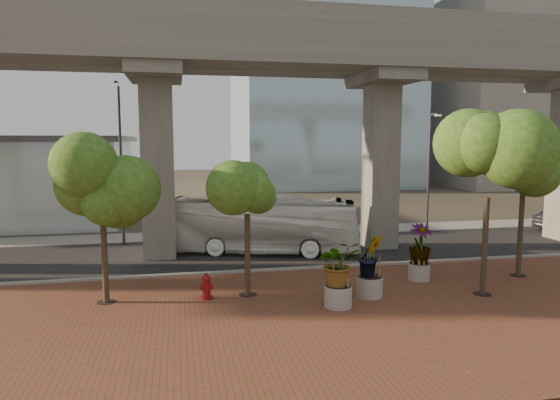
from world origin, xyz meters
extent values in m
plane|color=#352F27|center=(0.00, 0.00, 0.00)|extent=(160.00, 160.00, 0.00)
cube|color=brown|center=(0.00, -8.00, 0.03)|extent=(70.00, 13.00, 0.06)
cube|color=black|center=(0.00, 2.00, 0.02)|extent=(90.00, 8.00, 0.04)
cube|color=gray|center=(0.00, -2.00, 0.08)|extent=(70.00, 0.25, 0.16)
cube|color=gray|center=(0.00, 7.50, 0.03)|extent=(90.00, 3.00, 0.06)
cube|color=gray|center=(0.00, 0.40, 10.50)|extent=(72.00, 2.40, 1.80)
cube|color=gray|center=(0.00, 3.60, 10.50)|extent=(72.00, 2.40, 1.80)
cube|color=gray|center=(0.00, -0.70, 11.90)|extent=(72.00, 0.12, 1.00)
cube|color=gray|center=(0.00, 4.70, 11.90)|extent=(72.00, 0.12, 1.00)
cube|color=gray|center=(38.00, 36.00, 12.00)|extent=(18.00, 16.00, 24.00)
imported|color=white|center=(-0.90, 1.96, 1.49)|extent=(10.97, 5.55, 2.98)
cylinder|color=maroon|center=(-4.07, -5.50, 0.11)|extent=(0.44, 0.44, 0.10)
cylinder|color=maroon|center=(-4.07, -5.50, 0.47)|extent=(0.30, 0.30, 0.71)
sphere|color=maroon|center=(-4.07, -5.50, 0.82)|extent=(0.34, 0.34, 0.34)
cylinder|color=maroon|center=(-4.07, -5.50, 0.98)|extent=(0.10, 0.10, 0.12)
cylinder|color=maroon|center=(-4.07, -5.50, 0.53)|extent=(0.49, 0.20, 0.20)
cylinder|color=#A19A91|center=(0.50, -7.35, 0.45)|extent=(0.99, 0.99, 0.77)
imported|color=#285215|center=(0.50, -7.35, 1.66)|extent=(2.21, 2.21, 1.66)
cylinder|color=#A69F96|center=(5.00, -4.72, 0.42)|extent=(0.92, 0.92, 0.72)
imported|color=#285215|center=(5.00, -4.72, 1.62)|extent=(2.25, 2.25, 1.69)
cylinder|color=gray|center=(2.05, -6.47, 0.45)|extent=(0.99, 0.99, 0.77)
imported|color=#285215|center=(2.05, -6.47, 1.66)|extent=(2.21, 2.21, 1.66)
cylinder|color=#493B29|center=(-7.72, -5.16, 1.69)|extent=(0.22, 0.22, 3.26)
cylinder|color=black|center=(-7.72, -5.16, 0.07)|extent=(0.70, 0.70, 0.01)
cylinder|color=#493B29|center=(-2.48, -5.32, 1.63)|extent=(0.22, 0.22, 3.14)
cylinder|color=black|center=(-2.48, -5.32, 0.07)|extent=(0.70, 0.70, 0.01)
cylinder|color=#493B29|center=(6.45, -7.11, 1.95)|extent=(0.22, 0.22, 3.78)
cylinder|color=black|center=(6.45, -7.11, 0.07)|extent=(0.70, 0.70, 0.01)
cylinder|color=#493B29|center=(9.59, -5.02, 1.92)|extent=(0.22, 0.22, 3.72)
cylinder|color=black|center=(9.59, -5.02, 0.07)|extent=(0.70, 0.70, 0.01)
cylinder|color=#2D2D32|center=(-8.15, 5.50, 4.55)|extent=(0.16, 0.16, 9.02)
cube|color=#2D2D32|center=(-8.15, 4.94, 9.06)|extent=(0.17, 1.13, 0.17)
cube|color=silver|center=(-8.15, 4.37, 8.95)|extent=(0.45, 0.23, 0.14)
cylinder|color=#2D2C31|center=(11.24, 6.34, 3.85)|extent=(0.13, 0.13, 7.63)
cube|color=#2D2C31|center=(11.24, 5.86, 7.67)|extent=(0.14, 0.95, 0.14)
cube|color=silver|center=(11.24, 5.38, 7.57)|extent=(0.38, 0.19, 0.11)
camera|label=1|loc=(-5.04, -23.90, 6.00)|focal=32.00mm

